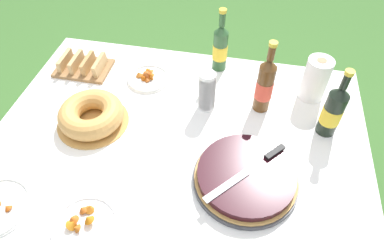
# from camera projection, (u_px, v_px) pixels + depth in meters

# --- Properties ---
(ground_plane) EXTENTS (16.00, 16.00, 0.00)m
(ground_plane) POSITION_uv_depth(u_px,v_px,m) (181.00, 221.00, 1.89)
(ground_plane) COLOR #3D6B2D
(garden_table) EXTENTS (1.51, 1.18, 0.70)m
(garden_table) POSITION_uv_depth(u_px,v_px,m) (177.00, 151.00, 1.42)
(garden_table) COLOR brown
(garden_table) RESTS_ON ground_plane
(tablecloth) EXTENTS (1.52, 1.19, 0.10)m
(tablecloth) POSITION_uv_depth(u_px,v_px,m) (177.00, 144.00, 1.39)
(tablecloth) COLOR white
(tablecloth) RESTS_ON garden_table
(berry_tart) EXTENTS (0.38, 0.38, 0.06)m
(berry_tart) POSITION_uv_depth(u_px,v_px,m) (246.00, 177.00, 1.23)
(berry_tart) COLOR #38383D
(berry_tart) RESTS_ON tablecloth
(serving_knife) EXTENTS (0.27, 0.30, 0.01)m
(serving_knife) POSITION_uv_depth(u_px,v_px,m) (253.00, 167.00, 1.22)
(serving_knife) COLOR silver
(serving_knife) RESTS_ON berry_tart
(bundt_cake) EXTENTS (0.30, 0.30, 0.09)m
(bundt_cake) POSITION_uv_depth(u_px,v_px,m) (91.00, 115.00, 1.41)
(bundt_cake) COLOR tan
(bundt_cake) RESTS_ON tablecloth
(cup_stack) EXTENTS (0.07, 0.07, 0.19)m
(cup_stack) POSITION_uv_depth(u_px,v_px,m) (207.00, 91.00, 1.44)
(cup_stack) COLOR white
(cup_stack) RESTS_ON tablecloth
(cider_bottle_green) EXTENTS (0.07, 0.07, 0.32)m
(cider_bottle_green) POSITION_uv_depth(u_px,v_px,m) (220.00, 47.00, 1.61)
(cider_bottle_green) COLOR #2D562D
(cider_bottle_green) RESTS_ON tablecloth
(cider_bottle_amber) EXTENTS (0.07, 0.07, 0.34)m
(cider_bottle_amber) POSITION_uv_depth(u_px,v_px,m) (265.00, 85.00, 1.41)
(cider_bottle_amber) COLOR brown
(cider_bottle_amber) RESTS_ON tablecloth
(juice_bottle_red) EXTENTS (0.08, 0.08, 0.32)m
(juice_bottle_red) POSITION_uv_depth(u_px,v_px,m) (333.00, 111.00, 1.33)
(juice_bottle_red) COLOR black
(juice_bottle_red) RESTS_ON tablecloth
(snack_plate_near) EXTENTS (0.22, 0.22, 0.05)m
(snack_plate_near) POSITION_uv_depth(u_px,v_px,m) (84.00, 225.00, 1.12)
(snack_plate_near) COLOR white
(snack_plate_near) RESTS_ON tablecloth
(snack_plate_left) EXTENTS (0.20, 0.20, 0.06)m
(snack_plate_left) POSITION_uv_depth(u_px,v_px,m) (148.00, 78.00, 1.63)
(snack_plate_left) COLOR white
(snack_plate_left) RESTS_ON tablecloth
(paper_towel_roll) EXTENTS (0.11, 0.11, 0.20)m
(paper_towel_roll) POSITION_uv_depth(u_px,v_px,m) (316.00, 79.00, 1.49)
(paper_towel_roll) COLOR white
(paper_towel_roll) RESTS_ON tablecloth
(bread_board) EXTENTS (0.26, 0.18, 0.07)m
(bread_board) POSITION_uv_depth(u_px,v_px,m) (83.00, 66.00, 1.67)
(bread_board) COLOR olive
(bread_board) RESTS_ON tablecloth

